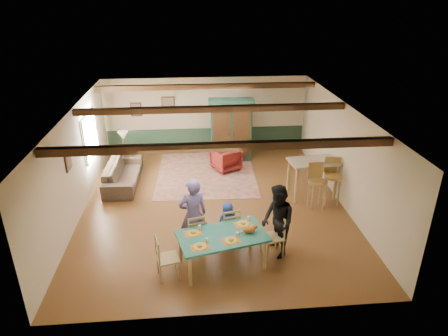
{
  "coord_description": "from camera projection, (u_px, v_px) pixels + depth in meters",
  "views": [
    {
      "loc": [
        -0.58,
        -9.54,
        5.4
      ],
      "look_at": [
        0.27,
        -0.08,
        1.15
      ],
      "focal_mm": 32.0,
      "sensor_mm": 36.0,
      "label": 1
    }
  ],
  "objects": [
    {
      "name": "floor",
      "position": [
        214.0,
        205.0,
        10.93
      ],
      "size": [
        8.0,
        8.0,
        0.0
      ],
      "primitive_type": "plane",
      "color": "#5A3519",
      "rests_on": "ground"
    },
    {
      "name": "wall_back",
      "position": [
        206.0,
        116.0,
        14.01
      ],
      "size": [
        7.0,
        0.02,
        2.7
      ],
      "primitive_type": "cube",
      "color": "beige",
      "rests_on": "floor"
    },
    {
      "name": "wall_left",
      "position": [
        76.0,
        165.0,
        10.09
      ],
      "size": [
        0.02,
        8.0,
        2.7
      ],
      "primitive_type": "cube",
      "color": "beige",
      "rests_on": "floor"
    },
    {
      "name": "wall_right",
      "position": [
        344.0,
        156.0,
        10.66
      ],
      "size": [
        0.02,
        8.0,
        2.7
      ],
      "primitive_type": "cube",
      "color": "beige",
      "rests_on": "floor"
    },
    {
      "name": "ceiling",
      "position": [
        213.0,
        110.0,
        9.82
      ],
      "size": [
        7.0,
        8.0,
        0.02
      ],
      "primitive_type": "cube",
      "color": "silver",
      "rests_on": "wall_back"
    },
    {
      "name": "wainscot_back",
      "position": [
        207.0,
        140.0,
        14.36
      ],
      "size": [
        6.95,
        0.03,
        0.9
      ],
      "primitive_type": "cube",
      "color": "#1A3122",
      "rests_on": "floor"
    },
    {
      "name": "ceiling_beam_front",
      "position": [
        221.0,
        147.0,
        7.77
      ],
      "size": [
        6.95,
        0.16,
        0.16
      ],
      "primitive_type": "cube",
      "color": "black",
      "rests_on": "ceiling"
    },
    {
      "name": "ceiling_beam_mid",
      "position": [
        212.0,
        109.0,
        10.22
      ],
      "size": [
        6.95,
        0.16,
        0.16
      ],
      "primitive_type": "cube",
      "color": "black",
      "rests_on": "ceiling"
    },
    {
      "name": "ceiling_beam_back",
      "position": [
        207.0,
        87.0,
        12.59
      ],
      "size": [
        6.95,
        0.16,
        0.16
      ],
      "primitive_type": "cube",
      "color": "black",
      "rests_on": "ceiling"
    },
    {
      "name": "window_left",
      "position": [
        90.0,
        135.0,
        11.56
      ],
      "size": [
        0.06,
        1.6,
        1.3
      ],
      "primitive_type": null,
      "color": "white",
      "rests_on": "wall_left"
    },
    {
      "name": "picture_left_wall",
      "position": [
        68.0,
        160.0,
        9.38
      ],
      "size": [
        0.04,
        0.42,
        0.52
      ],
      "primitive_type": null,
      "color": "gray",
      "rests_on": "wall_left"
    },
    {
      "name": "picture_back_a",
      "position": [
        168.0,
        105.0,
        13.69
      ],
      "size": [
        0.45,
        0.04,
        0.55
      ],
      "primitive_type": null,
      "color": "gray",
      "rests_on": "wall_back"
    },
    {
      "name": "picture_back_b",
      "position": [
        136.0,
        110.0,
        13.67
      ],
      "size": [
        0.38,
        0.04,
        0.48
      ],
      "primitive_type": null,
      "color": "gray",
      "rests_on": "wall_back"
    },
    {
      "name": "dining_table",
      "position": [
        222.0,
        250.0,
        8.41
      ],
      "size": [
        2.01,
        1.42,
        0.76
      ],
      "primitive_type": null,
      "rotation": [
        0.0,
        0.0,
        0.24
      ],
      "color": "#216B5A",
      "rests_on": "floor"
    },
    {
      "name": "dining_chair_far_left",
      "position": [
        195.0,
        232.0,
        8.88
      ],
      "size": [
        0.52,
        0.53,
        0.96
      ],
      "primitive_type": null,
      "rotation": [
        0.0,
        0.0,
        3.38
      ],
      "color": "#A18850",
      "rests_on": "floor"
    },
    {
      "name": "dining_chair_far_right",
      "position": [
        229.0,
        225.0,
        9.12
      ],
      "size": [
        0.52,
        0.53,
        0.96
      ],
      "primitive_type": null,
      "rotation": [
        0.0,
        0.0,
        3.38
      ],
      "color": "#A18850",
      "rests_on": "floor"
    },
    {
      "name": "dining_chair_end_left",
      "position": [
        168.0,
        257.0,
        8.02
      ],
      "size": [
        0.53,
        0.52,
        0.96
      ],
      "primitive_type": null,
      "rotation": [
        0.0,
        0.0,
        1.81
      ],
      "color": "#A18850",
      "rests_on": "floor"
    },
    {
      "name": "dining_chair_end_right",
      "position": [
        273.0,
        236.0,
        8.71
      ],
      "size": [
        0.53,
        0.52,
        0.96
      ],
      "primitive_type": null,
      "rotation": [
        0.0,
        0.0,
        -1.33
      ],
      "color": "#A18850",
      "rests_on": "floor"
    },
    {
      "name": "person_man",
      "position": [
        193.0,
        215.0,
        8.79
      ],
      "size": [
        0.72,
        0.56,
        1.74
      ],
      "primitive_type": "imported",
      "rotation": [
        0.0,
        0.0,
        3.38
      ],
      "color": "#695998",
      "rests_on": "floor"
    },
    {
      "name": "person_woman",
      "position": [
        278.0,
        222.0,
        8.6
      ],
      "size": [
        0.81,
        0.94,
        1.67
      ],
      "primitive_type": "imported",
      "rotation": [
        0.0,
        0.0,
        -1.33
      ],
      "color": "black",
      "rests_on": "floor"
    },
    {
      "name": "person_child",
      "position": [
        228.0,
        222.0,
        9.17
      ],
      "size": [
        0.56,
        0.43,
        1.01
      ],
      "primitive_type": "imported",
      "rotation": [
        0.0,
        0.0,
        3.38
      ],
      "color": "navy",
      "rests_on": "floor"
    },
    {
      "name": "cat",
      "position": [
        249.0,
        229.0,
        8.3
      ],
      "size": [
        0.39,
        0.22,
        0.18
      ],
      "primitive_type": null,
      "rotation": [
        0.0,
        0.0,
        0.24
      ],
      "color": "#CB5E23",
      "rests_on": "dining_table"
    },
    {
      "name": "place_setting_near_left",
      "position": [
        200.0,
        245.0,
        7.85
      ],
      "size": [
        0.46,
        0.39,
        0.11
      ],
      "primitive_type": null,
      "rotation": [
        0.0,
        0.0,
        0.24
      ],
      "color": "yellow",
      "rests_on": "dining_table"
    },
    {
      "name": "place_setting_near_center",
      "position": [
        231.0,
        239.0,
        8.05
      ],
      "size": [
        0.46,
        0.39,
        0.11
      ],
      "primitive_type": null,
      "rotation": [
        0.0,
        0.0,
        0.24
      ],
      "color": "yellow",
      "rests_on": "dining_table"
    },
    {
      "name": "place_setting_far_left",
      "position": [
        193.0,
        231.0,
        8.29
      ],
      "size": [
        0.46,
        0.39,
        0.11
      ],
      "primitive_type": null,
      "rotation": [
        0.0,
        0.0,
        0.24
      ],
      "color": "yellow",
      "rests_on": "dining_table"
    },
    {
      "name": "place_setting_far_right",
      "position": [
        243.0,
        222.0,
        8.62
      ],
      "size": [
        0.46,
        0.39,
        0.11
      ],
      "primitive_type": null,
      "rotation": [
        0.0,
        0.0,
        0.24
      ],
      "color": "yellow",
      "rests_on": "dining_table"
    },
    {
      "name": "area_rug",
      "position": [
        206.0,
        173.0,
        12.86
      ],
      "size": [
        3.19,
        3.75,
        0.01
      ],
      "primitive_type": "cube",
      "rotation": [
        0.0,
        0.0,
        -0.03
      ],
      "color": "tan",
      "rests_on": "floor"
    },
    {
      "name": "armoire",
      "position": [
        231.0,
        130.0,
        13.49
      ],
      "size": [
        1.52,
        0.64,
        2.12
      ],
      "primitive_type": "cube",
      "rotation": [
        0.0,
        0.0,
        -0.03
      ],
      "color": "#163828",
      "rests_on": "floor"
    },
    {
      "name": "armchair",
      "position": [
        226.0,
        159.0,
        12.99
      ],
      "size": [
        1.07,
        1.08,
        0.74
      ],
      "primitive_type": "imported",
      "rotation": [
        0.0,
        0.0,
        -2.65
      ],
      "color": "#4E0F11",
      "rests_on": "floor"
    },
    {
      "name": "sofa",
      "position": [
        123.0,
        174.0,
        12.02
      ],
      "size": [
        0.95,
        2.31,
        0.67
      ],
      "primitive_type": "imported",
      "rotation": [
        0.0,
        0.0,
        1.55
      ],
      "color": "#382D23",
      "rests_on": "floor"
    },
    {
      "name": "end_table",
      "position": [
        126.0,
        158.0,
        13.12
      ],
      "size": [
        0.56,
        0.56,
        0.66
      ],
      "primitive_type": null,
      "rotation": [
        0.0,
        0.0,
        0.04
      ],
      "color": "black",
      "rests_on": "floor"
    },
    {
      "name": "table_lamp",
      "position": [
        124.0,
        141.0,
        12.87
      ],
      "size": [
        0.34,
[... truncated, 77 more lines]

